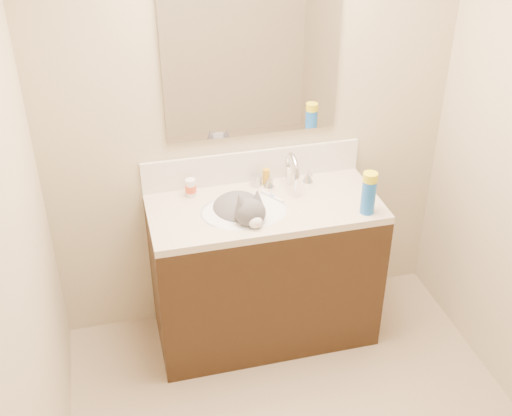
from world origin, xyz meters
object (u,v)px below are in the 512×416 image
faucet (291,174)px  silver_jar (257,181)px  amber_bottle (266,177)px  pill_bottle (191,188)px  cat (241,214)px  spray_can (368,195)px  basin (244,222)px  vanity_cabinet (264,274)px

faucet → silver_jar: bearing=159.5°
faucet → amber_bottle: size_ratio=3.01×
pill_bottle → cat: bearing=-42.1°
faucet → spray_can: size_ratio=1.42×
pill_bottle → silver_jar: bearing=2.6°
cat → amber_bottle: 0.30m
basin → pill_bottle: pill_bottle is taller
vanity_cabinet → pill_bottle: pill_bottle is taller
silver_jar → amber_bottle: (0.05, 0.00, 0.01)m
cat → pill_bottle: size_ratio=4.44×
vanity_cabinet → basin: size_ratio=2.67×
vanity_cabinet → faucet: size_ratio=4.29×
vanity_cabinet → amber_bottle: 0.54m
faucet → amber_bottle: faucet is taller
silver_jar → spray_can: spray_can is taller
vanity_cabinet → cat: size_ratio=2.78×
vanity_cabinet → silver_jar: bearing=88.0°
cat → spray_can: (0.61, -0.18, 0.13)m
faucet → pill_bottle: faucet is taller
pill_bottle → silver_jar: (0.36, 0.02, -0.02)m
basin → amber_bottle: (0.18, 0.23, 0.12)m
cat → amber_bottle: size_ratio=4.63×
pill_bottle → amber_bottle: bearing=2.5°
vanity_cabinet → amber_bottle: size_ratio=12.88×
faucet → cat: (-0.31, -0.15, -0.11)m
faucet → silver_jar: size_ratio=4.38×
silver_jar → pill_bottle: bearing=-177.4°
cat → amber_bottle: bearing=38.9°
faucet → silver_jar: (-0.17, 0.06, -0.05)m
vanity_cabinet → basin: (-0.12, -0.03, 0.38)m
vanity_cabinet → spray_can: (0.48, -0.19, 0.55)m
basin → cat: cat is taller
pill_bottle → spray_can: size_ratio=0.49×
vanity_cabinet → amber_bottle: (0.06, 0.20, 0.50)m
vanity_cabinet → silver_jar: silver_jar is taller
cat → pill_bottle: (-0.22, 0.20, 0.08)m
pill_bottle → spray_can: 0.92m
faucet → spray_can: bearing=-47.9°
faucet → amber_bottle: 0.14m
silver_jar → basin: bearing=-118.7°
basin → silver_jar: silver_jar is taller
cat → spray_can: bearing=-26.4°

